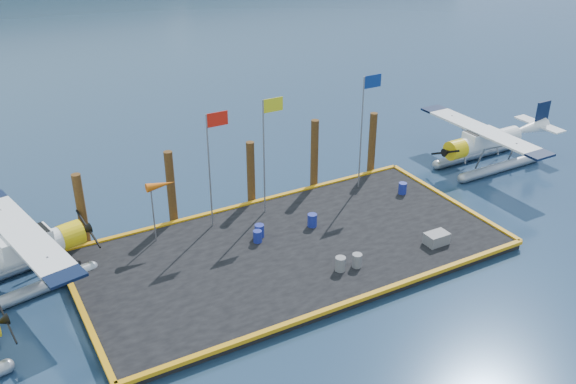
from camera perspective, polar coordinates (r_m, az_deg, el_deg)
name	(u,v)px	position (r m, az deg, el deg)	size (l,w,h in m)	color
ground	(292,254)	(31.15, 0.35, -5.55)	(4000.00, 4000.00, 0.00)	navy
dock	(292,251)	(31.04, 0.35, -5.23)	(20.00, 10.00, 0.40)	black
dock_bumpers	(292,246)	(30.89, 0.36, -4.78)	(20.25, 10.25, 0.18)	#CC870C
seaplane_b	(18,257)	(30.55, -22.86, -5.33)	(8.96, 9.75, 3.45)	#90949D
seaplane_d	(485,144)	(41.31, 17.10, 4.06)	(8.72, 9.60, 3.43)	#90949D
drum_0	(259,231)	(31.64, -2.56, -3.46)	(0.47, 0.47, 0.66)	navy
drum_1	(357,260)	(29.53, 6.15, -6.06)	(0.46, 0.46, 0.65)	slate
drum_2	(312,220)	(32.53, 2.17, -2.52)	(0.48, 0.48, 0.68)	navy
drum_3	(340,264)	(29.18, 4.68, -6.39)	(0.48, 0.48, 0.68)	slate
drum_4	(403,188)	(36.31, 10.14, 0.33)	(0.46, 0.46, 0.64)	navy
drum_5	(258,236)	(31.24, -2.72, -3.96)	(0.43, 0.43, 0.61)	navy
crate	(437,238)	(31.90, 13.07, -4.04)	(1.13, 0.75, 0.57)	slate
flagpole_red	(212,153)	(31.25, -6.74, 3.50)	(1.14, 0.08, 6.00)	gray
flagpole_yellow	(267,139)	(32.35, -1.86, 4.74)	(1.14, 0.08, 6.20)	gray
flagpole_blue	(365,116)	(35.24, 6.88, 6.76)	(1.14, 0.08, 6.50)	gray
windsock	(160,186)	(30.92, -11.28, 0.49)	(1.40, 0.44, 3.12)	gray
piling_0	(82,212)	(32.17, -17.86, -1.72)	(0.44, 0.44, 4.00)	#402712
piling_1	(171,190)	(33.06, -10.34, 0.20)	(0.44, 0.44, 4.20)	#402712
piling_2	(251,175)	(34.63, -3.31, 1.54)	(0.44, 0.44, 3.80)	#402712
piling_3	(314,156)	(36.27, 2.36, 3.22)	(0.44, 0.44, 4.30)	#402712
piling_4	(372,145)	(38.42, 7.48, 4.16)	(0.44, 0.44, 4.00)	#402712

